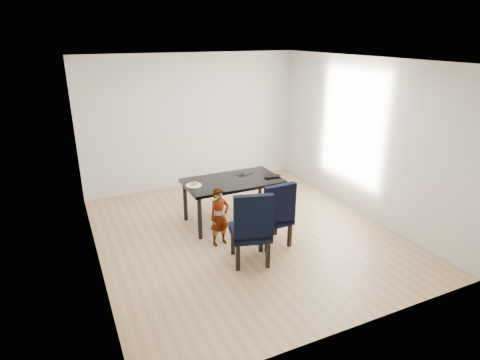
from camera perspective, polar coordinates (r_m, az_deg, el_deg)
name	(u,v)px	position (r m, az deg, el deg)	size (l,w,h in m)	color
floor	(245,233)	(6.56, 0.74, -7.58)	(4.50, 5.00, 0.01)	tan
ceiling	(246,59)	(5.81, 0.87, 16.77)	(4.50, 5.00, 0.01)	white
wall_back	(192,122)	(8.31, -6.78, 8.25)	(4.50, 0.01, 2.70)	silver
wall_front	(357,219)	(4.08, 16.27, -5.33)	(4.50, 0.01, 2.70)	silver
wall_left	(88,174)	(5.51, -20.87, 0.81)	(0.01, 5.00, 2.70)	silver
wall_right	(363,138)	(7.28, 17.09, 5.79)	(0.01, 5.00, 2.70)	silver
dining_table	(233,201)	(6.81, -1.07, -2.96)	(1.60, 0.90, 0.75)	black
chair_left	(250,226)	(5.57, 1.43, -6.54)	(0.53, 0.55, 1.10)	black
chair_right	(272,212)	(6.06, 4.57, -4.62)	(0.50, 0.52, 1.03)	black
child	(220,217)	(6.05, -2.92, -5.27)	(0.33, 0.22, 0.91)	#E84313
plate	(194,185)	(6.46, -6.60, -0.76)	(0.25, 0.25, 0.01)	white
sandwich	(194,183)	(6.44, -6.53, -0.48)	(0.15, 0.07, 0.06)	olive
laptop	(271,176)	(6.86, 4.49, 0.63)	(0.29, 0.19, 0.02)	black
cable_tangle	(242,176)	(6.86, 0.26, 0.61)	(0.13, 0.13, 0.01)	black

